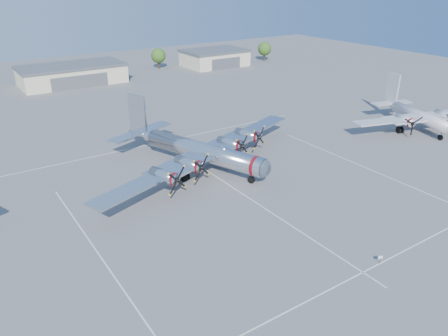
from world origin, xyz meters
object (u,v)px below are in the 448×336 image
hangar_center (72,74)px  tree_east (158,56)px  tree_far_east (265,49)px  info_placard (380,258)px  hangar_east (215,58)px  twin_engine_east (415,129)px  main_bomber_b29 (197,166)px

hangar_center → tree_east: size_ratio=4.31×
tree_far_east → info_placard: bearing=-122.6°
hangar_east → twin_engine_east: bearing=-91.6°
info_placard → tree_far_east: bearing=78.5°
hangar_center → twin_engine_east: (45.83, -78.66, -2.71)m
tree_east → tree_far_east: size_ratio=1.00×
main_bomber_b29 → tree_far_east: bearing=24.8°
hangar_center → tree_east: (30.00, 6.04, 1.51)m
hangar_center → tree_east: tree_east is taller
tree_east → info_placard: 113.32m
info_placard → hangar_center: bearing=112.6°
hangar_center → twin_engine_east: 91.07m
tree_far_east → info_placard: 121.08m
main_bomber_b29 → info_placard: 33.63m
hangar_center → main_bomber_b29: 70.49m
twin_engine_east → main_bomber_b29: bearing=-173.9°
hangar_east → main_bomber_b29: hangar_east is taller
hangar_east → tree_far_east: tree_far_east is taller
main_bomber_b29 → hangar_center: bearing=69.4°
main_bomber_b29 → twin_engine_east: (46.32, -8.22, 0.00)m
hangar_center → info_placard: (2.76, -103.90, -2.04)m
hangar_center → tree_far_east: bearing=-1.7°
hangar_east → twin_engine_east: (-2.17, -78.66, -2.71)m
twin_engine_east → info_placard: size_ratio=31.46×
hangar_center → twin_engine_east: bearing=-59.8°
tree_far_east → main_bomber_b29: size_ratio=0.15×
tree_east → main_bomber_b29: bearing=-111.7°
hangar_east → hangar_center: bearing=-180.0°
hangar_center → tree_east: bearing=11.4°
tree_far_east → twin_engine_east: 79.95m
tree_far_east → main_bomber_b29: (-68.49, -68.48, -4.22)m
main_bomber_b29 → info_placard: main_bomber_b29 is taller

